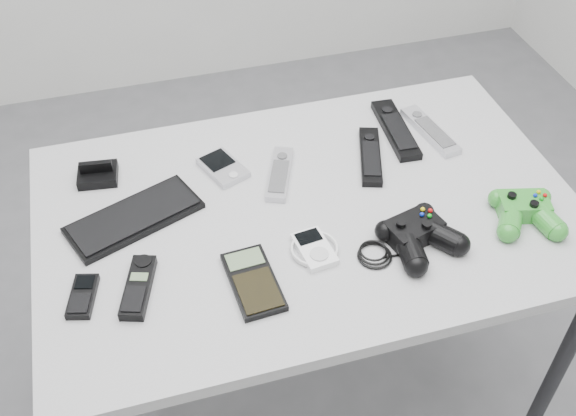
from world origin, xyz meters
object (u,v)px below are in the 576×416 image
object	(u,v)px
pda	(223,167)
mobile_phone	(83,296)
mp3_player	(314,248)
controller_black	(419,233)
pda_keyboard	(134,217)
calculator	(253,281)
remote_black_b	(396,129)
remote_silver_b	(430,130)
remote_silver_a	(280,173)
cordless_handset	(138,287)
desk	(308,229)
controller_green	(525,210)
remote_black_a	(370,156)

from	to	relation	value
pda	mobile_phone	bearing A→B (deg)	-160.36
mobile_phone	pda	bearing A→B (deg)	56.16
mp3_player	controller_black	size ratio (longest dim) A/B	0.39
pda_keyboard	calculator	xyz separation A→B (m)	(0.20, -0.23, -0.00)
remote_black_b	remote_silver_b	bearing A→B (deg)	-15.08
remote_silver_a	remote_black_b	bearing A→B (deg)	36.26
mobile_phone	mp3_player	world-z (taller)	mp3_player
cordless_handset	controller_black	bearing A→B (deg)	14.76
desk	remote_silver_b	xyz separation A→B (m)	(0.35, 0.16, 0.08)
remote_black_b	mobile_phone	size ratio (longest dim) A/B	2.25
pda	controller_black	world-z (taller)	controller_black
remote_silver_a	calculator	bearing A→B (deg)	-92.62
desk	controller_green	size ratio (longest dim) A/B	7.47
cordless_handset	mp3_player	distance (m)	0.35
remote_silver_b	controller_black	bearing A→B (deg)	-127.97
pda	remote_black_b	distance (m)	0.43
remote_black_b	remote_silver_b	distance (m)	0.08
pda_keyboard	cordless_handset	size ratio (longest dim) A/B	1.90
remote_black_b	mobile_phone	distance (m)	0.81
pda	remote_black_b	world-z (taller)	remote_black_b
cordless_handset	calculator	size ratio (longest dim) A/B	0.87
mobile_phone	mp3_player	bearing A→B (deg)	14.16
controller_green	pda_keyboard	bearing A→B (deg)	178.47
mp3_player	desk	bearing A→B (deg)	70.41
remote_black_b	calculator	bearing A→B (deg)	-136.88
remote_black_b	controller_green	world-z (taller)	controller_green
mobile_phone	calculator	xyz separation A→B (m)	(0.31, -0.05, -0.00)
pda	controller_green	xyz separation A→B (m)	(0.57, -0.32, 0.02)
pda	controller_green	size ratio (longest dim) A/B	0.75
desk	pda_keyboard	bearing A→B (deg)	169.96
cordless_handset	controller_black	distance (m)	0.55
pda	calculator	size ratio (longest dim) A/B	0.69
pda	mp3_player	xyz separation A→B (m)	(0.12, -0.29, 0.00)
remote_black_a	calculator	distance (m)	0.45
calculator	mp3_player	size ratio (longest dim) A/B	1.62
pda	remote_silver_a	bearing A→B (deg)	-47.13
remote_silver_a	mp3_player	world-z (taller)	same
remote_black_b	remote_silver_a	bearing A→B (deg)	-162.16
mobile_phone	controller_black	world-z (taller)	controller_black
remote_black_a	calculator	size ratio (longest dim) A/B	1.18
remote_black_a	remote_silver_b	size ratio (longest dim) A/B	1.01
cordless_handset	controller_black	size ratio (longest dim) A/B	0.56
pda_keyboard	calculator	bearing A→B (deg)	-71.54
cordless_handset	remote_black_a	bearing A→B (deg)	41.31
mobile_phone	remote_silver_b	bearing A→B (deg)	33.68
pda_keyboard	remote_silver_b	distance (m)	0.72
mp3_player	remote_black_b	bearing A→B (deg)	39.04
calculator	controller_green	world-z (taller)	controller_green
remote_black_b	cordless_handset	xyz separation A→B (m)	(-0.65, -0.32, 0.00)
remote_silver_b	mp3_player	world-z (taller)	remote_silver_b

